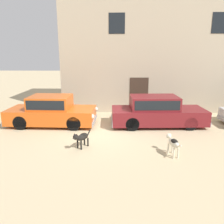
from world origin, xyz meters
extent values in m
plane|color=tan|center=(0.00, 0.00, 0.00)|extent=(80.00, 80.00, 0.00)
cube|color=#D15619|center=(-2.51, 1.08, 0.49)|extent=(4.22, 1.89, 0.69)
cube|color=#D15619|center=(-2.55, 1.08, 1.15)|extent=(1.95, 1.60, 0.62)
cube|color=black|center=(-2.55, 1.08, 1.16)|extent=(1.80, 1.62, 0.43)
cube|color=#999BA0|center=(-0.44, 1.05, 0.26)|extent=(0.15, 1.79, 0.20)
cube|color=#999BA0|center=(-4.59, 1.11, 0.26)|extent=(0.15, 1.79, 0.20)
sphere|color=silver|center=(-0.39, 1.78, 0.65)|extent=(0.20, 0.20, 0.20)
sphere|color=silver|center=(-0.42, 0.31, 0.65)|extent=(0.20, 0.20, 0.20)
cube|color=red|center=(-4.57, 1.90, 0.67)|extent=(0.04, 0.18, 0.18)
cube|color=red|center=(-4.60, 0.32, 0.67)|extent=(0.04, 0.18, 0.18)
cylinder|color=black|center=(-1.24, 1.87, 0.33)|extent=(0.66, 0.21, 0.66)
cylinder|color=black|center=(-1.27, 0.25, 0.33)|extent=(0.66, 0.21, 0.66)
cylinder|color=black|center=(-3.76, 1.91, 0.33)|extent=(0.66, 0.21, 0.66)
cylinder|color=black|center=(-3.78, 0.29, 0.33)|extent=(0.66, 0.21, 0.66)
cube|color=maroon|center=(2.72, 1.13, 0.50)|extent=(4.58, 1.98, 0.70)
cube|color=maroon|center=(2.49, 1.12, 1.16)|extent=(2.32, 1.61, 0.62)
cube|color=black|center=(2.49, 1.12, 1.17)|extent=(2.15, 1.63, 0.43)
cube|color=#999BA0|center=(4.94, 1.26, 0.26)|extent=(0.21, 1.70, 0.20)
cube|color=#999BA0|center=(0.50, 1.01, 0.26)|extent=(0.21, 1.70, 0.20)
sphere|color=silver|center=(4.93, 1.94, 0.66)|extent=(0.20, 0.20, 0.20)
sphere|color=silver|center=(5.01, 0.57, 0.66)|extent=(0.20, 0.20, 0.20)
cube|color=red|center=(0.46, 1.75, 0.67)|extent=(0.05, 0.18, 0.18)
cube|color=red|center=(0.54, 0.26, 0.67)|extent=(0.05, 0.18, 0.18)
cylinder|color=black|center=(4.02, 1.97, 0.32)|extent=(0.64, 0.24, 0.63)
cylinder|color=black|center=(4.11, 0.44, 0.32)|extent=(0.64, 0.24, 0.63)
cylinder|color=black|center=(1.33, 1.82, 0.32)|extent=(0.64, 0.24, 0.63)
cylinder|color=black|center=(1.42, 0.29, 0.32)|extent=(0.64, 0.24, 0.63)
cube|color=red|center=(6.03, 1.90, 0.60)|extent=(0.05, 0.18, 0.18)
cube|color=tan|center=(3.97, 6.29, 3.76)|extent=(13.29, 5.19, 7.53)
cube|color=#38281E|center=(1.97, 3.69, 1.05)|extent=(1.10, 0.02, 2.10)
cube|color=black|center=(0.64, 3.69, 5.08)|extent=(0.90, 0.02, 1.10)
cube|color=black|center=(6.29, 3.69, 5.08)|extent=(0.90, 0.02, 1.10)
cylinder|color=black|center=(-0.58, -1.90, 0.16)|extent=(0.06, 0.06, 0.33)
cylinder|color=black|center=(-0.73, -1.81, 0.16)|extent=(0.06, 0.06, 0.33)
cylinder|color=black|center=(-0.37, -1.57, 0.16)|extent=(0.06, 0.06, 0.33)
cylinder|color=black|center=(-0.52, -1.48, 0.16)|extent=(0.06, 0.06, 0.33)
ellipsoid|color=black|center=(-0.55, -1.69, 0.41)|extent=(0.51, 0.63, 0.24)
ellipsoid|color=black|center=(-0.53, -1.65, 0.48)|extent=(0.36, 0.39, 0.13)
sphere|color=black|center=(-0.75, -2.00, 0.52)|extent=(0.21, 0.21, 0.21)
cone|color=black|center=(-0.80, -2.09, 0.51)|extent=(0.16, 0.16, 0.11)
cone|color=black|center=(-0.69, -2.03, 0.61)|extent=(0.10, 0.10, 0.09)
cone|color=black|center=(-0.80, -1.97, 0.61)|extent=(0.10, 0.10, 0.09)
cylinder|color=black|center=(-0.35, -1.38, 0.48)|extent=(0.14, 0.18, 0.18)
cylinder|color=beige|center=(2.55, -2.13, 0.19)|extent=(0.06, 0.06, 0.37)
cylinder|color=beige|center=(2.71, -2.09, 0.19)|extent=(0.06, 0.06, 0.37)
cylinder|color=beige|center=(2.65, -2.55, 0.19)|extent=(0.06, 0.06, 0.37)
cylinder|color=beige|center=(2.80, -2.51, 0.19)|extent=(0.06, 0.06, 0.37)
ellipsoid|color=beige|center=(2.68, -2.32, 0.47)|extent=(0.35, 0.69, 0.27)
ellipsoid|color=black|center=(2.69, -2.37, 0.55)|extent=(0.28, 0.40, 0.15)
sphere|color=beige|center=(2.59, -1.94, 0.58)|extent=(0.18, 0.18, 0.18)
cone|color=beige|center=(2.57, -1.85, 0.56)|extent=(0.12, 0.12, 0.10)
cone|color=beige|center=(2.54, -1.95, 0.66)|extent=(0.07, 0.07, 0.08)
cone|color=beige|center=(2.64, -1.93, 0.66)|extent=(0.07, 0.07, 0.08)
cylinder|color=beige|center=(2.77, -2.72, 0.53)|extent=(0.10, 0.23, 0.16)
camera|label=1|loc=(0.81, -9.52, 3.39)|focal=35.92mm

